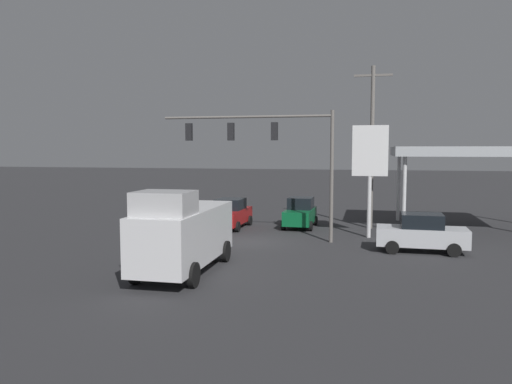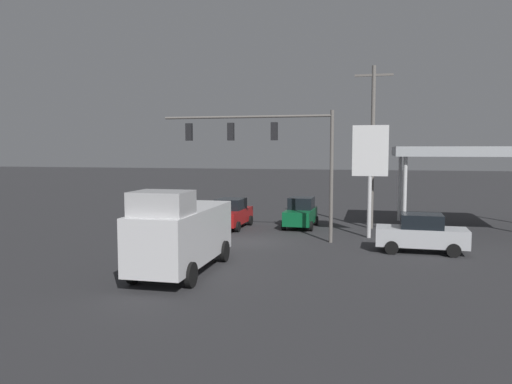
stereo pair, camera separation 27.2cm
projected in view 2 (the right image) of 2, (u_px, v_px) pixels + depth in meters
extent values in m
plane|color=#2D2D30|center=(248.00, 242.00, 27.69)|extent=(200.00, 200.00, 0.00)
cylinder|color=slate|center=(331.00, 177.00, 27.28)|extent=(0.20, 0.20, 7.26)
cylinder|color=slate|center=(246.00, 117.00, 28.10)|extent=(9.70, 0.14, 0.14)
cube|color=black|center=(274.00, 131.00, 27.80)|extent=(0.36, 0.28, 1.00)
sphere|color=#FF4141|center=(275.00, 126.00, 27.95)|extent=(0.22, 0.22, 0.22)
sphere|color=#392305|center=(275.00, 131.00, 27.97)|extent=(0.22, 0.22, 0.22)
sphere|color=black|center=(275.00, 137.00, 28.00)|extent=(0.22, 0.22, 0.22)
cube|color=black|center=(231.00, 132.00, 28.37)|extent=(0.36, 0.28, 1.00)
sphere|color=#FF4141|center=(232.00, 127.00, 28.53)|extent=(0.22, 0.22, 0.22)
sphere|color=#392305|center=(232.00, 132.00, 28.55)|extent=(0.22, 0.22, 0.22)
sphere|color=black|center=(232.00, 137.00, 28.58)|extent=(0.22, 0.22, 0.22)
cube|color=black|center=(189.00, 132.00, 28.95)|extent=(0.36, 0.28, 1.00)
sphere|color=#FF4141|center=(190.00, 127.00, 29.10)|extent=(0.22, 0.22, 0.22)
sphere|color=#392305|center=(190.00, 132.00, 29.13)|extent=(0.22, 0.22, 0.22)
sphere|color=black|center=(190.00, 137.00, 29.15)|extent=(0.22, 0.22, 0.22)
cylinder|color=slate|center=(372.00, 148.00, 31.98)|extent=(0.26, 0.26, 10.43)
cube|color=slate|center=(374.00, 75.00, 31.59)|extent=(2.40, 0.14, 0.14)
cube|color=#B2B7BC|center=(470.00, 151.00, 31.84)|extent=(9.47, 7.09, 0.60)
cube|color=red|center=(461.00, 151.00, 35.30)|extent=(9.47, 0.06, 0.36)
cylinder|color=silver|center=(400.00, 188.00, 35.87)|extent=(0.24, 0.24, 4.71)
cylinder|color=silver|center=(405.00, 195.00, 30.15)|extent=(0.24, 0.24, 4.71)
cylinder|color=silver|center=(370.00, 182.00, 28.80)|extent=(0.24, 0.24, 6.51)
cube|color=white|center=(370.00, 151.00, 28.65)|extent=(2.03, 0.24, 2.91)
cube|color=black|center=(370.00, 151.00, 28.77)|extent=(1.42, 0.04, 1.02)
cube|color=silver|center=(421.00, 237.00, 24.93)|extent=(4.44, 1.89, 0.90)
cube|color=black|center=(422.00, 221.00, 24.86)|extent=(2.03, 1.70, 0.70)
cylinder|color=black|center=(392.00, 248.00, 24.44)|extent=(0.66, 0.23, 0.66)
cylinder|color=black|center=(391.00, 241.00, 26.21)|extent=(0.66, 0.23, 0.66)
cylinder|color=black|center=(454.00, 251.00, 23.72)|extent=(0.66, 0.23, 0.66)
cylinder|color=black|center=(449.00, 244.00, 25.50)|extent=(0.66, 0.23, 0.66)
cube|color=maroon|center=(231.00, 216.00, 32.60)|extent=(1.95, 4.46, 0.90)
cube|color=black|center=(231.00, 204.00, 32.53)|extent=(1.72, 2.05, 0.70)
cylinder|color=black|center=(238.00, 227.00, 31.02)|extent=(0.24, 0.67, 0.66)
cylinder|color=black|center=(210.00, 226.00, 31.50)|extent=(0.24, 0.67, 0.66)
cylinder|color=black|center=(250.00, 220.00, 33.77)|extent=(0.24, 0.67, 0.66)
cylinder|color=black|center=(225.00, 219.00, 34.25)|extent=(0.24, 0.67, 0.66)
cube|color=silver|center=(183.00, 235.00, 20.88)|extent=(2.35, 6.82, 2.20)
cube|color=#BABABC|center=(162.00, 203.00, 18.70)|extent=(2.13, 1.82, 0.90)
cylinder|color=black|center=(191.00, 275.00, 18.56)|extent=(0.23, 0.96, 0.96)
cylinder|color=black|center=(133.00, 271.00, 19.08)|extent=(0.23, 0.96, 0.96)
cylinder|color=black|center=(225.00, 251.00, 22.86)|extent=(0.23, 0.96, 0.96)
cylinder|color=black|center=(177.00, 249.00, 23.38)|extent=(0.23, 0.96, 0.96)
cube|color=#0C592D|center=(300.00, 216.00, 32.73)|extent=(1.80, 3.84, 0.90)
cube|color=black|center=(301.00, 203.00, 32.95)|extent=(1.61, 1.74, 0.76)
cylinder|color=black|center=(311.00, 226.00, 31.36)|extent=(0.24, 0.63, 0.62)
cylinder|color=black|center=(284.00, 225.00, 31.80)|extent=(0.24, 0.63, 0.62)
cylinder|color=black|center=(316.00, 221.00, 33.74)|extent=(0.24, 0.63, 0.62)
cylinder|color=black|center=(291.00, 220.00, 34.18)|extent=(0.24, 0.63, 0.62)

